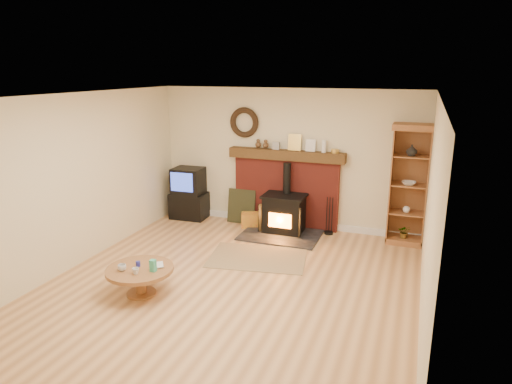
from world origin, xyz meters
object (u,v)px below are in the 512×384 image
at_px(wood_stove, 284,215).
at_px(curio_cabinet, 409,185).
at_px(tv_unit, 189,194).
at_px(coffee_table, 140,273).

height_order(wood_stove, curio_cabinet, curio_cabinet).
relative_size(tv_unit, coffee_table, 1.15).
relative_size(curio_cabinet, coffee_table, 2.31).
xyz_separation_m(tv_unit, coffee_table, (0.95, -3.14, -0.18)).
bearing_deg(wood_stove, coffee_table, -110.55).
height_order(tv_unit, coffee_table, tv_unit).
distance_m(curio_cabinet, coffee_table, 4.61).
bearing_deg(tv_unit, wood_stove, -5.45).
bearing_deg(coffee_table, wood_stove, 69.45).
relative_size(wood_stove, curio_cabinet, 0.68).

